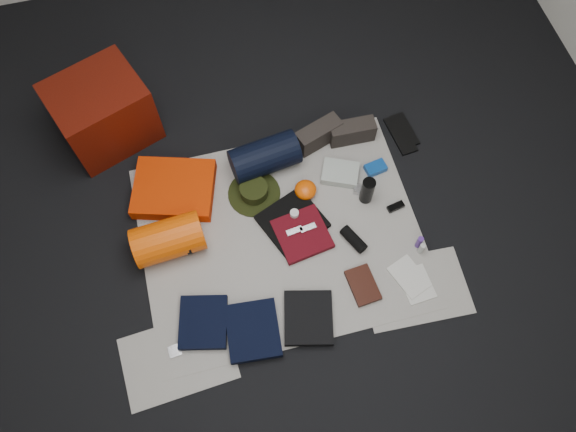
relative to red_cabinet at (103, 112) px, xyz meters
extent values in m
cube|color=black|center=(0.86, -0.96, -0.23)|extent=(4.50, 4.50, 0.02)
cube|color=#B2ADA4|center=(0.86, -0.96, -0.22)|extent=(1.60, 1.30, 0.01)
cube|color=#B2ADA4|center=(0.16, -1.51, -0.22)|extent=(0.61, 0.44, 0.00)
cube|color=#B2ADA4|center=(1.51, -1.46, -0.22)|extent=(0.60, 0.43, 0.00)
cube|color=#520F06|center=(0.00, 0.00, 0.00)|extent=(0.65, 0.60, 0.44)
cube|color=red|center=(0.31, -0.53, -0.17)|extent=(0.56, 0.50, 0.09)
cylinder|color=#DB4903|center=(0.24, -0.87, -0.10)|extent=(0.40, 0.26, 0.23)
cylinder|color=black|center=(0.14, -0.87, -0.11)|extent=(0.02, 0.22, 0.22)
cylinder|color=black|center=(0.34, -0.87, -0.11)|extent=(0.02, 0.22, 0.22)
cylinder|color=black|center=(0.88, -0.48, -0.11)|extent=(0.43, 0.27, 0.21)
cylinder|color=black|center=(0.77, -0.65, -0.21)|extent=(0.32, 0.32, 0.01)
cylinder|color=black|center=(0.77, -0.65, -0.17)|extent=(0.17, 0.17, 0.08)
cube|color=#2A2521|center=(1.25, -0.39, -0.14)|extent=(0.31, 0.20, 0.15)
cube|color=#2A2521|center=(1.45, -0.42, -0.14)|extent=(0.29, 0.12, 0.14)
cube|color=black|center=(1.77, -0.48, -0.21)|extent=(0.14, 0.30, 0.02)
cube|color=black|center=(1.81, -0.45, -0.21)|extent=(0.12, 0.26, 0.01)
cube|color=black|center=(0.33, -1.36, -0.19)|extent=(0.31, 0.34, 0.05)
cube|color=black|center=(0.58, -1.47, -0.19)|extent=(0.30, 0.34, 0.05)
cube|color=black|center=(0.89, -1.48, -0.19)|extent=(0.32, 0.35, 0.05)
cube|color=black|center=(0.95, -0.90, -0.20)|extent=(0.43, 0.41, 0.03)
cube|color=#510811|center=(0.98, -0.99, -0.19)|extent=(0.33, 0.33, 0.04)
ellipsoid|color=#DB4903|center=(1.07, -0.73, -0.17)|extent=(0.15, 0.15, 0.09)
cube|color=#98A199|center=(1.31, -0.66, -0.19)|extent=(0.26, 0.24, 0.05)
cylinder|color=black|center=(1.41, -0.85, -0.12)|extent=(0.10, 0.10, 0.20)
cylinder|color=black|center=(1.26, -1.10, -0.18)|extent=(0.13, 0.18, 0.07)
cube|color=silver|center=(1.40, -0.80, -0.19)|extent=(0.11, 0.10, 0.04)
cube|color=navy|center=(1.53, -0.68, -0.19)|extent=(0.14, 0.10, 0.04)
cylinder|color=#4B2780|center=(1.61, -1.22, -0.16)|extent=(0.04, 0.04, 0.10)
cylinder|color=#A8ACA7|center=(1.61, -1.26, -0.17)|extent=(0.03, 0.03, 0.09)
cube|color=black|center=(1.23, -1.37, -0.20)|extent=(0.16, 0.23, 0.03)
cube|color=#BBBAB2|center=(1.50, -1.39, -0.21)|extent=(0.22, 0.26, 0.01)
cube|color=#BBBAB2|center=(1.53, -1.44, -0.21)|extent=(0.17, 0.22, 0.01)
cube|color=black|center=(1.57, -0.96, -0.20)|extent=(0.11, 0.06, 0.03)
cube|color=silver|center=(0.15, -1.47, -0.21)|extent=(0.07, 0.07, 0.01)
cylinder|color=silver|center=(0.97, -0.87, -0.16)|extent=(0.05, 0.05, 0.04)
cube|color=silver|center=(0.94, -0.97, -0.17)|extent=(0.10, 0.05, 0.01)
cube|color=silver|center=(1.02, -0.97, -0.17)|extent=(0.10, 0.05, 0.01)
camera|label=1|loc=(0.58, -2.21, 2.79)|focal=35.00mm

